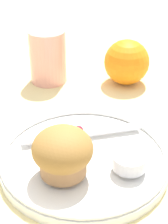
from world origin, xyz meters
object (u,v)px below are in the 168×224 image
(muffin, at_px, (63,152))
(butter_knife, at_px, (82,134))
(juice_glass, at_px, (48,56))
(orange_fruit, at_px, (127,62))

(muffin, relative_size, butter_knife, 0.44)
(juice_glass, bearing_deg, butter_knife, -70.26)
(butter_knife, bearing_deg, juice_glass, 94.00)
(butter_knife, height_order, orange_fruit, orange_fruit)
(muffin, height_order, orange_fruit, orange_fruit)
(muffin, relative_size, juice_glass, 0.75)
(juice_glass, bearing_deg, orange_fruit, -1.17)
(muffin, relative_size, orange_fruit, 0.89)
(muffin, distance_m, butter_knife, 0.09)
(butter_knife, xyz_separation_m, orange_fruit, (0.08, 0.21, 0.02))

